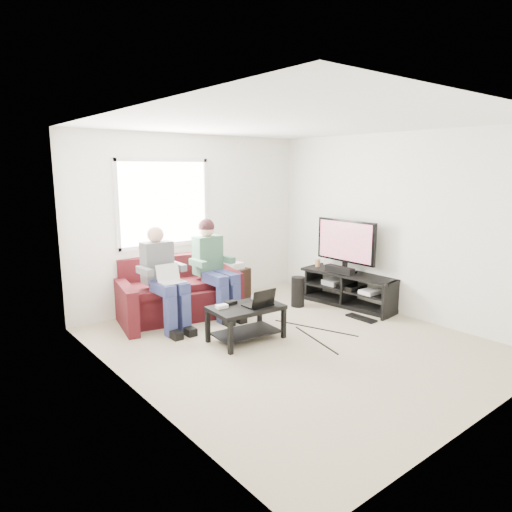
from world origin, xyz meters
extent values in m
plane|color=tan|center=(0.00, 0.00, 0.00)|extent=(4.50, 4.50, 0.00)
plane|color=white|center=(0.00, 0.00, 2.60)|extent=(4.50, 4.50, 0.00)
plane|color=white|center=(0.00, 2.25, 1.30)|extent=(4.50, 0.00, 4.50)
plane|color=white|center=(0.00, -2.25, 1.30)|extent=(4.50, 0.00, 4.50)
plane|color=white|center=(-2.00, 0.00, 1.30)|extent=(0.00, 4.50, 4.50)
plane|color=white|center=(2.00, 0.00, 1.30)|extent=(0.00, 4.50, 4.50)
cube|color=white|center=(-0.50, 2.24, 1.60)|extent=(1.40, 0.01, 1.20)
cube|color=silver|center=(-0.50, 2.23, 1.60)|extent=(1.48, 0.04, 1.28)
cube|color=#4E1315|center=(-0.53, 1.77, 0.21)|extent=(1.62, 1.08, 0.42)
cube|color=#4E1315|center=(-0.53, 2.12, 0.63)|extent=(1.49, 0.50, 0.43)
cube|color=#4E1315|center=(-1.35, 1.77, 0.30)|extent=(0.33, 0.90, 0.59)
cube|color=#4E1315|center=(0.29, 1.77, 0.30)|extent=(0.33, 0.90, 0.59)
cube|color=#4E1315|center=(-0.90, 1.75, 0.47)|extent=(0.82, 0.80, 0.10)
cube|color=#4E1315|center=(-0.16, 1.75, 0.47)|extent=(0.82, 0.80, 0.10)
cube|color=navy|center=(-1.03, 1.34, 0.59)|extent=(0.16, 0.45, 0.14)
cube|color=navy|center=(-0.83, 1.34, 0.59)|extent=(0.16, 0.45, 0.14)
cube|color=navy|center=(-1.03, 1.15, 0.26)|extent=(0.13, 0.13, 0.52)
cube|color=navy|center=(-0.83, 1.15, 0.26)|extent=(0.13, 0.13, 0.52)
cube|color=slate|center=(-0.93, 1.66, 0.87)|extent=(0.40, 0.22, 0.55)
sphere|color=#DDA18A|center=(-0.93, 1.68, 1.24)|extent=(0.22, 0.22, 0.22)
cube|color=navy|center=(-0.23, 1.34, 0.59)|extent=(0.16, 0.45, 0.14)
cube|color=navy|center=(-0.03, 1.34, 0.59)|extent=(0.16, 0.45, 0.14)
cube|color=navy|center=(-0.23, 1.15, 0.26)|extent=(0.13, 0.13, 0.52)
cube|color=navy|center=(-0.03, 1.15, 0.26)|extent=(0.13, 0.13, 0.52)
cube|color=#4D4F50|center=(-0.13, 1.66, 0.87)|extent=(0.40, 0.22, 0.55)
sphere|color=#DDA18A|center=(-0.13, 1.68, 1.24)|extent=(0.22, 0.22, 0.22)
sphere|color=black|center=(-0.13, 1.68, 1.28)|extent=(0.23, 0.23, 0.23)
cube|color=black|center=(-0.37, 0.45, 0.41)|extent=(0.92, 0.60, 0.05)
cube|color=black|center=(-0.37, 0.45, 0.10)|extent=(0.83, 0.52, 0.02)
cube|color=black|center=(-0.78, 0.21, 0.19)|extent=(0.05, 0.05, 0.39)
cube|color=black|center=(0.04, 0.21, 0.19)|extent=(0.05, 0.05, 0.39)
cube|color=black|center=(-0.78, 0.69, 0.19)|extent=(0.05, 0.05, 0.39)
cube|color=black|center=(0.04, 0.69, 0.19)|extent=(0.05, 0.05, 0.39)
cube|color=silver|center=(-0.65, 0.57, 0.46)|extent=(0.15, 0.11, 0.04)
cube|color=black|center=(-0.47, 0.63, 0.46)|extent=(0.14, 0.09, 0.04)
cube|color=gray|center=(-0.07, 0.60, 0.46)|extent=(0.16, 0.12, 0.04)
cube|color=black|center=(1.77, 0.61, 0.50)|extent=(0.67, 1.60, 0.04)
cube|color=black|center=(1.77, 0.61, 0.26)|extent=(0.63, 1.53, 0.03)
cube|color=black|center=(1.77, 0.61, 0.03)|extent=(0.67, 1.60, 0.06)
cube|color=black|center=(1.77, -0.15, 0.26)|extent=(0.46, 0.10, 0.52)
cube|color=black|center=(1.77, 1.36, 0.26)|extent=(0.46, 0.10, 0.52)
cube|color=black|center=(1.77, 0.71, 0.54)|extent=(0.12, 0.40, 0.04)
cube|color=black|center=(1.77, 0.71, 0.62)|extent=(0.06, 0.06, 0.12)
cube|color=black|center=(1.77, 0.71, 1.00)|extent=(0.05, 1.10, 0.65)
cube|color=#DF347B|center=(1.74, 0.71, 1.00)|extent=(0.01, 1.01, 0.58)
cube|color=black|center=(1.65, 0.71, 0.57)|extent=(0.12, 0.50, 0.10)
cylinder|color=#B6814E|center=(1.72, 1.24, 0.58)|extent=(0.08, 0.08, 0.12)
cube|color=silver|center=(1.77, 0.21, 0.30)|extent=(0.30, 0.22, 0.06)
cube|color=gray|center=(1.77, 0.91, 0.31)|extent=(0.34, 0.26, 0.08)
cube|color=black|center=(1.77, 0.56, 0.31)|extent=(0.38, 0.30, 0.07)
cylinder|color=black|center=(1.11, 1.06, 0.23)|extent=(0.20, 0.20, 0.46)
cube|color=black|center=(1.39, 0.06, 0.01)|extent=(0.15, 0.46, 0.03)
cube|color=black|center=(0.57, 1.92, 0.26)|extent=(0.35, 0.35, 0.52)
cube|color=silver|center=(0.57, 1.92, 0.57)|extent=(0.22, 0.18, 0.10)
camera|label=1|loc=(-3.64, -3.81, 2.11)|focal=32.00mm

